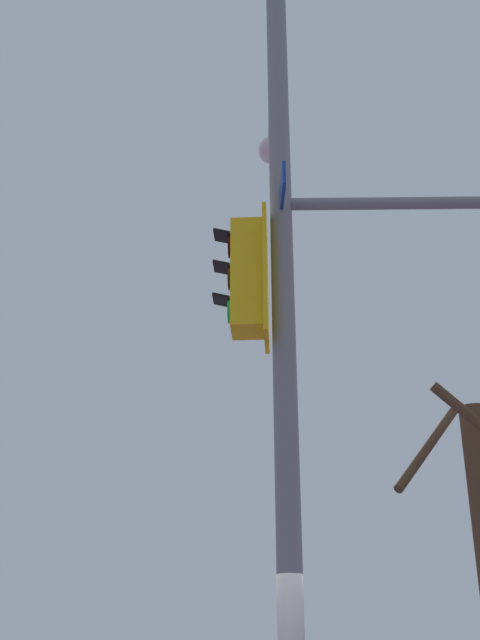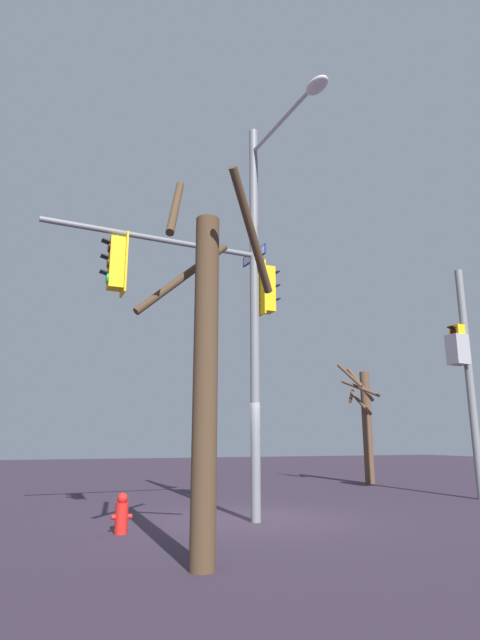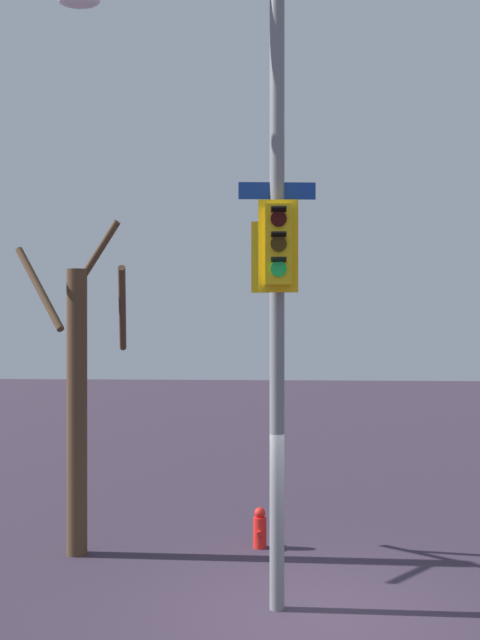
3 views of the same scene
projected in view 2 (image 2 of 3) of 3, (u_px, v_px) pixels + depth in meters
ground_plane at (254, 519)px, 11.21m from camera, size 80.00×80.00×0.00m
main_signal_pole_assembly at (230, 276)px, 11.47m from camera, size 5.43×3.66×9.30m
secondary_pole_assembly at (464, 364)px, 15.70m from camera, size 0.82×0.50×7.05m
fire_hydrant at (122, 514)px, 9.45m from camera, size 0.38×0.24×0.73m
bare_tree_behind_pole at (365, 420)px, 20.83m from camera, size 1.31×1.99×4.88m
bare_tree_across_street at (205, 363)px, 7.35m from camera, size 2.08×2.10×5.90m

